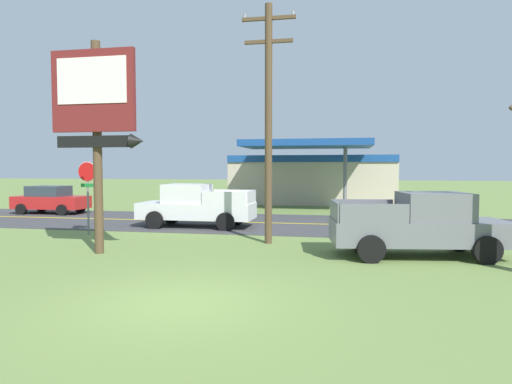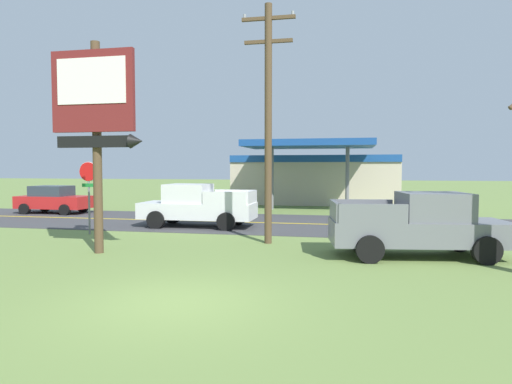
{
  "view_description": "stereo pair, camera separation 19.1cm",
  "coord_description": "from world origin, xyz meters",
  "px_view_note": "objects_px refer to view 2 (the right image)",
  "views": [
    {
      "loc": [
        3.17,
        -8.36,
        2.71
      ],
      "look_at": [
        0.0,
        8.0,
        1.8
      ],
      "focal_mm": 31.32,
      "sensor_mm": 36.0,
      "label": 1
    },
    {
      "loc": [
        3.36,
        -8.32,
        2.71
      ],
      "look_at": [
        0.0,
        8.0,
        1.8
      ],
      "focal_mm": 31.32,
      "sensor_mm": 36.0,
      "label": 2
    }
  ],
  "objects_px": {
    "stop_sign": "(89,185)",
    "car_red_near_lane": "(54,199)",
    "gas_station": "(315,178)",
    "pickup_grey_parked_on_lawn": "(420,225)",
    "utility_pole": "(268,117)",
    "pickup_white_on_road": "(196,206)",
    "motel_sign": "(96,111)"
  },
  "relations": [
    {
      "from": "car_red_near_lane",
      "to": "pickup_white_on_road",
      "type": "bearing_deg",
      "value": -21.28
    },
    {
      "from": "motel_sign",
      "to": "utility_pole",
      "type": "bearing_deg",
      "value": 31.49
    },
    {
      "from": "utility_pole",
      "to": "gas_station",
      "type": "xyz_separation_m",
      "value": [
        0.36,
        18.51,
        -2.57
      ]
    },
    {
      "from": "utility_pole",
      "to": "car_red_near_lane",
      "type": "relative_size",
      "value": 2.01
    },
    {
      "from": "stop_sign",
      "to": "pickup_white_on_road",
      "type": "relative_size",
      "value": 0.57
    },
    {
      "from": "pickup_white_on_road",
      "to": "pickup_grey_parked_on_lawn",
      "type": "bearing_deg",
      "value": -30.1
    },
    {
      "from": "motel_sign",
      "to": "gas_station",
      "type": "bearing_deg",
      "value": 76.27
    },
    {
      "from": "gas_station",
      "to": "car_red_near_lane",
      "type": "bearing_deg",
      "value": -143.43
    },
    {
      "from": "car_red_near_lane",
      "to": "pickup_grey_parked_on_lawn",
      "type": "bearing_deg",
      "value": -25.54
    },
    {
      "from": "stop_sign",
      "to": "pickup_grey_parked_on_lawn",
      "type": "height_order",
      "value": "stop_sign"
    },
    {
      "from": "motel_sign",
      "to": "stop_sign",
      "type": "xyz_separation_m",
      "value": [
        -2.62,
        3.68,
        -2.43
      ]
    },
    {
      "from": "motel_sign",
      "to": "pickup_grey_parked_on_lawn",
      "type": "distance_m",
      "value": 10.55
    },
    {
      "from": "gas_station",
      "to": "car_red_near_lane",
      "type": "height_order",
      "value": "gas_station"
    },
    {
      "from": "utility_pole",
      "to": "car_red_near_lane",
      "type": "distance_m",
      "value": 16.59
    },
    {
      "from": "pickup_grey_parked_on_lawn",
      "to": "car_red_near_lane",
      "type": "height_order",
      "value": "pickup_grey_parked_on_lawn"
    },
    {
      "from": "stop_sign",
      "to": "car_red_near_lane",
      "type": "bearing_deg",
      "value": 133.86
    },
    {
      "from": "utility_pole",
      "to": "motel_sign",
      "type": "bearing_deg",
      "value": -148.51
    },
    {
      "from": "utility_pole",
      "to": "pickup_white_on_road",
      "type": "height_order",
      "value": "utility_pole"
    },
    {
      "from": "utility_pole",
      "to": "pickup_white_on_road",
      "type": "distance_m",
      "value": 6.47
    },
    {
      "from": "stop_sign",
      "to": "car_red_near_lane",
      "type": "relative_size",
      "value": 0.7
    },
    {
      "from": "utility_pole",
      "to": "pickup_grey_parked_on_lawn",
      "type": "distance_m",
      "value": 6.26
    },
    {
      "from": "pickup_white_on_road",
      "to": "stop_sign",
      "type": "bearing_deg",
      "value": -139.83
    },
    {
      "from": "pickup_grey_parked_on_lawn",
      "to": "car_red_near_lane",
      "type": "xyz_separation_m",
      "value": [
        -19.18,
        9.17,
        -0.13
      ]
    },
    {
      "from": "gas_station",
      "to": "stop_sign",
      "type": "bearing_deg",
      "value": -113.84
    },
    {
      "from": "stop_sign",
      "to": "pickup_white_on_road",
      "type": "xyz_separation_m",
      "value": [
        3.55,
        2.99,
        -1.06
      ]
    },
    {
      "from": "stop_sign",
      "to": "gas_station",
      "type": "distance_m",
      "value": 19.49
    },
    {
      "from": "motel_sign",
      "to": "stop_sign",
      "type": "height_order",
      "value": "motel_sign"
    },
    {
      "from": "stop_sign",
      "to": "gas_station",
      "type": "bearing_deg",
      "value": 66.16
    },
    {
      "from": "utility_pole",
      "to": "pickup_white_on_road",
      "type": "xyz_separation_m",
      "value": [
        -3.98,
        3.68,
        -3.55
      ]
    },
    {
      "from": "gas_station",
      "to": "utility_pole",
      "type": "bearing_deg",
      "value": -91.1
    },
    {
      "from": "gas_station",
      "to": "pickup_grey_parked_on_lawn",
      "type": "bearing_deg",
      "value": -77.1
    },
    {
      "from": "stop_sign",
      "to": "gas_station",
      "type": "relative_size",
      "value": 0.25
    }
  ]
}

